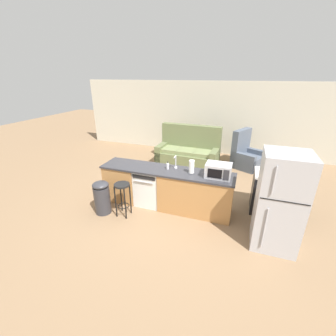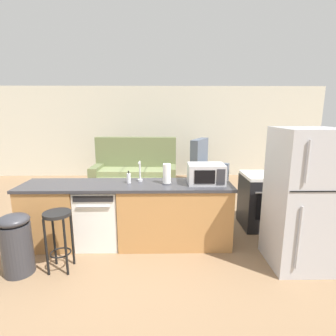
# 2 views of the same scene
# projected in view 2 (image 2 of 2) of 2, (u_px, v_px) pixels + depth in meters

# --- Properties ---
(ground_plane) EXTENTS (24.00, 24.00, 0.00)m
(ground_plane) POSITION_uv_depth(u_px,v_px,m) (119.00, 243.00, 3.85)
(ground_plane) COLOR #896B4C
(wall_back) EXTENTS (10.00, 0.06, 2.60)m
(wall_back) POSITION_uv_depth(u_px,v_px,m) (151.00, 132.00, 7.68)
(wall_back) COLOR beige
(wall_back) RESTS_ON ground_plane
(kitchen_counter) EXTENTS (2.94, 0.66, 0.90)m
(kitchen_counter) POSITION_uv_depth(u_px,v_px,m) (134.00, 216.00, 3.76)
(kitchen_counter) COLOR #B77F47
(kitchen_counter) RESTS_ON ground_plane
(dishwasher) EXTENTS (0.58, 0.61, 0.84)m
(dishwasher) POSITION_uv_depth(u_px,v_px,m) (100.00, 216.00, 3.75)
(dishwasher) COLOR white
(dishwasher) RESTS_ON ground_plane
(stove_range) EXTENTS (0.76, 0.68, 0.90)m
(stove_range) POSITION_uv_depth(u_px,v_px,m) (266.00, 200.00, 4.32)
(stove_range) COLOR black
(stove_range) RESTS_ON ground_plane
(refrigerator) EXTENTS (0.72, 0.73, 1.71)m
(refrigerator) POSITION_uv_depth(u_px,v_px,m) (303.00, 199.00, 3.16)
(refrigerator) COLOR #B7B7BC
(refrigerator) RESTS_ON ground_plane
(microwave) EXTENTS (0.50, 0.37, 0.28)m
(microwave) POSITION_uv_depth(u_px,v_px,m) (206.00, 174.00, 3.64)
(microwave) COLOR #B7B7BC
(microwave) RESTS_ON kitchen_counter
(sink_faucet) EXTENTS (0.07, 0.18, 0.30)m
(sink_faucet) POSITION_uv_depth(u_px,v_px,m) (140.00, 173.00, 3.75)
(sink_faucet) COLOR silver
(sink_faucet) RESTS_ON kitchen_counter
(paper_towel_roll) EXTENTS (0.14, 0.14, 0.28)m
(paper_towel_roll) POSITION_uv_depth(u_px,v_px,m) (167.00, 174.00, 3.63)
(paper_towel_roll) COLOR #4C4C51
(paper_towel_roll) RESTS_ON kitchen_counter
(soap_bottle) EXTENTS (0.06, 0.06, 0.18)m
(soap_bottle) POSITION_uv_depth(u_px,v_px,m) (129.00, 178.00, 3.68)
(soap_bottle) COLOR silver
(soap_bottle) RESTS_ON kitchen_counter
(kettle) EXTENTS (0.21, 0.17, 0.19)m
(kettle) POSITION_uv_depth(u_px,v_px,m) (275.00, 167.00, 4.34)
(kettle) COLOR red
(kettle) RESTS_ON stove_range
(bar_stool) EXTENTS (0.32, 0.32, 0.74)m
(bar_stool) POSITION_uv_depth(u_px,v_px,m) (58.00, 228.00, 3.09)
(bar_stool) COLOR black
(bar_stool) RESTS_ON ground_plane
(trash_bin) EXTENTS (0.35, 0.35, 0.74)m
(trash_bin) POSITION_uv_depth(u_px,v_px,m) (17.00, 244.00, 3.06)
(trash_bin) COLOR #333338
(trash_bin) RESTS_ON ground_plane
(couch) EXTENTS (2.04, 0.99, 1.27)m
(couch) POSITION_uv_depth(u_px,v_px,m) (135.00, 173.00, 6.46)
(couch) COLOR #667047
(couch) RESTS_ON ground_plane
(armchair) EXTENTS (1.10, 1.12, 1.20)m
(armchair) POSITION_uv_depth(u_px,v_px,m) (206.00, 172.00, 6.81)
(armchair) COLOR #515B6B
(armchair) RESTS_ON ground_plane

